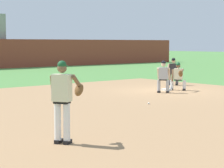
{
  "coord_description": "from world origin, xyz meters",
  "views": [
    {
      "loc": [
        -15.21,
        -14.02,
        2.24
      ],
      "look_at": [
        -6.93,
        -4.2,
        1.03
      ],
      "focal_mm": 70.0,
      "sensor_mm": 36.0,
      "label": 1
    }
  ],
  "objects_px": {
    "first_baseman": "(178,75)",
    "baserunner": "(163,75)",
    "umpire": "(173,70)",
    "baseball": "(149,103)",
    "pitcher": "(63,97)",
    "first_base_bag": "(166,90)"
  },
  "relations": [
    {
      "from": "baseball",
      "to": "first_base_bag",
      "type": "bearing_deg",
      "value": 34.95
    },
    {
      "from": "first_baseman",
      "to": "umpire",
      "type": "distance_m",
      "value": 2.65
    },
    {
      "from": "baseball",
      "to": "pitcher",
      "type": "xyz_separation_m",
      "value": [
        -5.93,
        -3.25,
        1.02
      ]
    },
    {
      "from": "umpire",
      "to": "first_baseman",
      "type": "bearing_deg",
      "value": -133.21
    },
    {
      "from": "first_baseman",
      "to": "first_base_bag",
      "type": "bearing_deg",
      "value": 146.39
    },
    {
      "from": "umpire",
      "to": "baserunner",
      "type": "bearing_deg",
      "value": -144.96
    },
    {
      "from": "first_baseman",
      "to": "pitcher",
      "type": "bearing_deg",
      "value": -151.14
    },
    {
      "from": "baserunner",
      "to": "first_base_bag",
      "type": "bearing_deg",
      "value": 33.93
    },
    {
      "from": "first_base_bag",
      "to": "first_baseman",
      "type": "relative_size",
      "value": 0.28
    },
    {
      "from": "baserunner",
      "to": "umpire",
      "type": "bearing_deg",
      "value": 35.04
    },
    {
      "from": "pitcher",
      "to": "baseball",
      "type": "bearing_deg",
      "value": 28.76
    },
    {
      "from": "first_baseman",
      "to": "baserunner",
      "type": "xyz_separation_m",
      "value": [
        -1.27,
        -0.23,
        0.06
      ]
    },
    {
      "from": "first_base_bag",
      "to": "baseball",
      "type": "distance_m",
      "value": 4.79
    },
    {
      "from": "baseball",
      "to": "umpire",
      "type": "distance_m",
      "value": 7.63
    },
    {
      "from": "baseball",
      "to": "pitcher",
      "type": "distance_m",
      "value": 6.84
    },
    {
      "from": "baseball",
      "to": "umpire",
      "type": "height_order",
      "value": "umpire"
    },
    {
      "from": "first_baseman",
      "to": "baserunner",
      "type": "distance_m",
      "value": 1.29
    },
    {
      "from": "first_baseman",
      "to": "baserunner",
      "type": "relative_size",
      "value": 0.92
    },
    {
      "from": "pitcher",
      "to": "umpire",
      "type": "relative_size",
      "value": 1.27
    },
    {
      "from": "baseball",
      "to": "baserunner",
      "type": "bearing_deg",
      "value": 35.2
    },
    {
      "from": "baserunner",
      "to": "umpire",
      "type": "distance_m",
      "value": 3.77
    },
    {
      "from": "first_base_bag",
      "to": "baserunner",
      "type": "relative_size",
      "value": 0.26
    }
  ]
}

